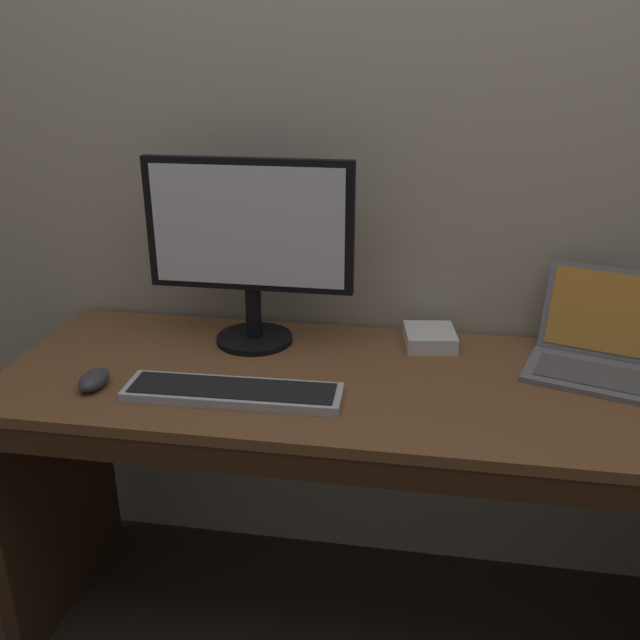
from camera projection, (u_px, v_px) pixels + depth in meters
name	position (u px, v px, depth m)	size (l,w,h in m)	color
ground_plane	(368.00, 627.00, 1.91)	(14.00, 14.00, 0.00)	#382D23
back_wall	(398.00, 41.00, 1.66)	(4.68, 0.04, 3.02)	#ADA38E
desk	(373.00, 462.00, 1.69)	(1.79, 0.62, 0.77)	brown
laptop_space_gray	(600.00, 352.00, 1.64)	(0.38, 0.36, 0.23)	slate
external_monitor	(250.00, 242.00, 1.71)	(0.52, 0.20, 0.48)	black
wired_keyboard	(233.00, 392.00, 1.53)	(0.49, 0.14, 0.02)	#BCBCC1
computer_mouse	(94.00, 380.00, 1.57)	(0.06, 0.10, 0.04)	#38383D
external_drive_box	(430.00, 338.00, 1.79)	(0.13, 0.14, 0.04)	silver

